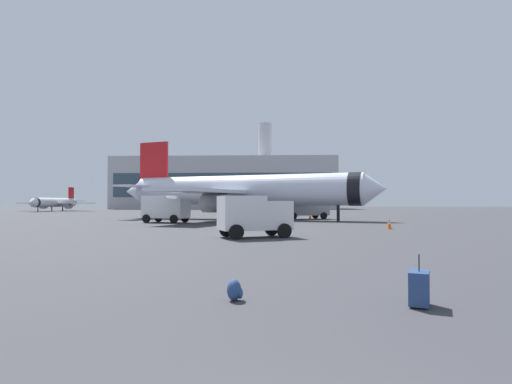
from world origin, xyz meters
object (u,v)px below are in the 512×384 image
(cargo_van, at_px, (254,214))
(airplane_taxiing, at_px, (55,202))
(airplane_at_gate, at_px, (241,191))
(safety_cone_near, at_px, (389,224))
(safety_cone_far, at_px, (264,226))
(fuel_truck, at_px, (304,205))
(safety_cone_outer, at_px, (255,223))
(rolling_suitcase, at_px, (419,288))
(traveller_backpack, at_px, (235,290))
(safety_cone_mid, at_px, (310,217))
(service_truck, at_px, (165,208))

(cargo_van, bearing_deg, airplane_taxiing, 125.12)
(airplane_at_gate, height_order, safety_cone_near, airplane_at_gate)
(safety_cone_far, bearing_deg, fuel_truck, 77.79)
(airplane_at_gate, bearing_deg, safety_cone_near, -53.27)
(safety_cone_outer, bearing_deg, airplane_taxiing, 129.27)
(cargo_van, bearing_deg, fuel_truck, 79.57)
(rolling_suitcase, height_order, traveller_backpack, rolling_suitcase)
(traveller_backpack, bearing_deg, safety_cone_far, 89.49)
(fuel_truck, distance_m, cargo_van, 29.04)
(fuel_truck, xyz_separation_m, safety_cone_mid, (0.61, -1.94, -1.37))
(airplane_at_gate, height_order, service_truck, airplane_at_gate)
(safety_cone_outer, bearing_deg, airplane_at_gate, 98.52)
(safety_cone_mid, bearing_deg, safety_cone_far, -105.00)
(safety_cone_near, bearing_deg, traveller_backpack, -112.32)
(fuel_truck, bearing_deg, airplane_taxiing, 141.79)
(fuel_truck, xyz_separation_m, safety_cone_near, (5.47, -19.89, -1.36))
(airplane_at_gate, xyz_separation_m, rolling_suitcase, (7.07, -43.81, -3.27))
(fuel_truck, height_order, rolling_suitcase, fuel_truck)
(cargo_van, bearing_deg, traveller_backpack, -88.90)
(airplane_at_gate, distance_m, rolling_suitcase, 44.50)
(airplane_taxiing, distance_m, fuel_truck, 72.26)
(service_truck, relative_size, safety_cone_near, 6.28)
(fuel_truck, xyz_separation_m, rolling_suitcase, (-0.97, -45.59, -1.38))
(service_truck, height_order, fuel_truck, fuel_truck)
(fuel_truck, relative_size, safety_cone_near, 7.73)
(airplane_at_gate, distance_m, safety_cone_outer, 16.58)
(traveller_backpack, bearing_deg, airplane_taxiing, 119.96)
(cargo_van, xyz_separation_m, safety_cone_far, (0.53, 6.71, -1.12))
(service_truck, bearing_deg, airplane_taxiing, 126.95)
(service_truck, distance_m, rolling_suitcase, 38.52)
(safety_cone_mid, height_order, safety_cone_far, safety_cone_mid)
(safety_cone_far, relative_size, traveller_backpack, 1.41)
(fuel_truck, bearing_deg, safety_cone_outer, -107.52)
(service_truck, distance_m, cargo_van, 21.28)
(safety_cone_mid, height_order, traveller_backpack, safety_cone_mid)
(safety_cone_far, distance_m, safety_cone_outer, 4.10)
(cargo_van, distance_m, safety_cone_far, 6.82)
(airplane_at_gate, height_order, airplane_taxiing, airplane_at_gate)
(service_truck, height_order, safety_cone_mid, service_truck)
(service_truck, relative_size, cargo_van, 1.09)
(safety_cone_mid, xyz_separation_m, safety_cone_outer, (-6.24, -15.92, -0.00))
(service_truck, distance_m, traveller_backpack, 36.87)
(safety_cone_mid, height_order, rolling_suitcase, rolling_suitcase)
(cargo_van, height_order, safety_cone_near, cargo_van)
(airplane_at_gate, relative_size, airplane_taxiing, 1.69)
(safety_cone_far, bearing_deg, cargo_van, -94.49)
(fuel_truck, relative_size, cargo_van, 1.34)
(fuel_truck, relative_size, traveller_backpack, 13.45)
(safety_cone_outer, bearing_deg, fuel_truck, 72.48)
(airplane_at_gate, distance_m, service_truck, 11.37)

